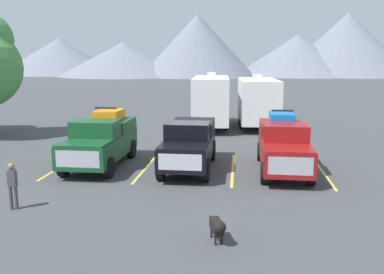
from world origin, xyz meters
TOP-DOWN VIEW (x-y plane):
  - ground_plane at (0.00, 0.00)m, footprint 240.00×240.00m
  - pickup_truck_a at (-4.00, -0.79)m, footprint 2.20×5.31m
  - pickup_truck_b at (-0.00, -0.87)m, footprint 2.09×5.33m
  - pickup_truck_c at (4.06, -0.76)m, footprint 2.06×5.59m
  - lot_stripe_a at (-5.76, -0.79)m, footprint 0.12×5.50m
  - lot_stripe_b at (-1.92, -0.79)m, footprint 0.12×5.50m
  - lot_stripe_c at (1.92, -0.79)m, footprint 0.12×5.50m
  - lot_stripe_d at (5.76, -0.79)m, footprint 0.12×5.50m
  - camper_trailer_a at (0.20, 10.08)m, footprint 2.68×8.01m
  - camper_trailer_b at (3.41, 10.58)m, footprint 2.82×7.59m
  - person_a at (-5.01, -6.60)m, footprint 0.33×0.23m
  - dog at (1.66, -8.40)m, footprint 0.49×0.99m
  - mountain_ridge at (20.27, 93.41)m, footprint 154.05×47.78m

SIDE VIEW (x-z plane):
  - ground_plane at x=0.00m, z-range 0.00..0.00m
  - lot_stripe_a at x=-5.76m, z-range 0.00..0.01m
  - lot_stripe_b at x=-1.92m, z-range 0.00..0.01m
  - lot_stripe_c at x=1.92m, z-range 0.00..0.01m
  - lot_stripe_d at x=5.76m, z-range 0.00..0.01m
  - dog at x=1.66m, z-range 0.11..0.81m
  - person_a at x=-5.01m, z-range 0.12..1.65m
  - pickup_truck_b at x=0.00m, z-range 0.07..2.20m
  - pickup_truck_c at x=4.06m, z-range -0.10..2.44m
  - pickup_truck_a at x=-4.00m, z-range -0.10..2.46m
  - camper_trailer_b at x=3.41m, z-range 0.10..3.75m
  - camper_trailer_a at x=0.20m, z-range 0.10..3.89m
  - mountain_ridge at x=20.27m, z-range -1.53..15.99m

